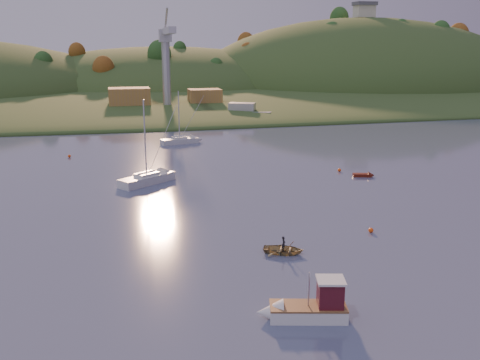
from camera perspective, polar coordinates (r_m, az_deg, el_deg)
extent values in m
plane|color=#3B4360|center=(34.72, 10.12, -18.25)|extent=(500.00, 500.00, 0.00)
cube|color=#2D491D|center=(257.66, -10.67, 9.85)|extent=(620.00, 220.00, 1.50)
ellipsoid|color=#2D491D|center=(192.98, -9.67, 8.51)|extent=(640.00, 150.00, 7.00)
ellipsoid|color=#2D491D|center=(238.46, -7.98, 9.62)|extent=(140.00, 120.00, 36.00)
ellipsoid|color=#2D491D|center=(246.97, 12.69, 9.57)|extent=(150.00, 130.00, 60.00)
cube|color=beige|center=(246.68, 13.12, 17.11)|extent=(8.00, 6.00, 5.00)
cube|color=#595960|center=(246.88, 13.16, 17.85)|extent=(9.00, 7.00, 1.50)
cube|color=slate|center=(150.69, -6.66, 7.52)|extent=(42.00, 16.00, 2.40)
cube|color=#AA7B38|center=(150.39, -11.73, 8.69)|extent=(11.00, 8.00, 4.80)
cube|color=#AA7B38|center=(153.45, -3.78, 8.91)|extent=(9.00, 7.00, 4.00)
cylinder|color=#B7B7BC|center=(147.56, -7.86, 11.32)|extent=(2.20, 2.20, 18.00)
cube|color=#B7B7BC|center=(147.41, -7.99, 15.01)|extent=(3.20, 3.20, 3.20)
cube|color=#B7B7BC|center=(138.48, -7.63, 15.49)|extent=(1.80, 18.00, 1.60)
cube|color=#B7B7BC|center=(152.40, -8.19, 15.35)|extent=(1.80, 10.00, 1.60)
cube|color=white|center=(38.50, 7.26, -13.84)|extent=(5.61, 3.12, 0.96)
cone|color=white|center=(38.28, 3.19, -13.92)|extent=(2.26, 2.30, 1.91)
cube|color=brown|center=(38.27, 7.29, -13.19)|extent=(5.62, 3.17, 0.13)
cube|color=#4E121D|center=(38.05, 9.60, -11.87)|extent=(2.03, 1.95, 1.91)
cube|color=white|center=(37.62, 9.67, -10.49)|extent=(2.29, 2.21, 0.16)
cylinder|color=silver|center=(37.71, 7.35, -11.49)|extent=(0.10, 0.10, 2.55)
cube|color=silver|center=(74.38, -9.91, 0.04)|extent=(8.13, 6.96, 1.14)
cube|color=silver|center=(74.23, -9.93, 0.50)|extent=(3.61, 3.36, 0.73)
cylinder|color=silver|center=(73.20, -10.10, 4.41)|extent=(0.18, 0.18, 10.37)
cylinder|color=silver|center=(74.17, -9.94, 0.69)|extent=(2.73, 2.08, 0.12)
cylinder|color=silver|center=(74.15, -9.94, 0.76)|extent=(2.54, 2.03, 0.36)
cube|color=silver|center=(103.99, -6.46, 4.15)|extent=(7.58, 3.83, 1.00)
cube|color=silver|center=(103.89, -6.47, 4.45)|extent=(3.03, 2.23, 0.64)
cylinder|color=silver|center=(103.23, -6.54, 6.90)|extent=(0.18, 0.18, 9.09)
cylinder|color=silver|center=(103.85, -6.47, 4.58)|extent=(2.85, 0.80, 0.12)
cylinder|color=silver|center=(103.84, -6.47, 4.64)|extent=(2.56, 0.95, 0.36)
imported|color=#968353|center=(49.33, 4.66, -7.40)|extent=(4.42, 3.88, 0.76)
imported|color=black|center=(49.21, 4.66, -7.06)|extent=(0.51, 0.60, 1.39)
cube|color=#54170C|center=(79.32, 12.89, 0.52)|extent=(2.83, 1.76, 0.44)
cone|color=#54170C|center=(79.56, 13.83, 0.50)|extent=(1.19, 1.27, 1.06)
cube|color=slate|center=(139.62, 0.22, 7.01)|extent=(16.47, 11.55, 2.00)
cube|color=#B7B7BC|center=(139.42, 0.22, 7.69)|extent=(7.46, 5.82, 2.67)
sphere|color=#FF4E0D|center=(56.08, 13.79, -5.22)|extent=(0.50, 0.50, 0.50)
sphere|color=#FF4E0D|center=(81.76, 10.55, 1.06)|extent=(0.50, 0.50, 0.50)
sphere|color=#FF4E0D|center=(95.01, -17.74, 2.45)|extent=(0.50, 0.50, 0.50)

